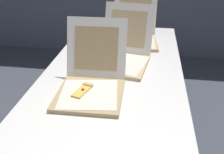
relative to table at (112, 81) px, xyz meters
name	(u,v)px	position (x,y,z in m)	size (l,w,h in m)	color
table	(112,81)	(0.00, 0.00, 0.00)	(0.90, 2.05, 0.76)	silver
pizza_box_front	(91,83)	(-0.09, -0.23, 0.10)	(0.37, 0.48, 0.36)	tan
pizza_box_middle	(122,56)	(0.04, 0.17, 0.10)	(0.42, 0.51, 0.37)	tan
pizza_box_back	(135,36)	(0.10, 0.60, 0.11)	(0.39, 0.40, 0.38)	tan
cup_white_far	(87,51)	(-0.23, 0.27, 0.08)	(0.06, 0.06, 0.07)	white
cup_white_mid	(74,62)	(-0.27, 0.07, 0.08)	(0.06, 0.06, 0.07)	white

